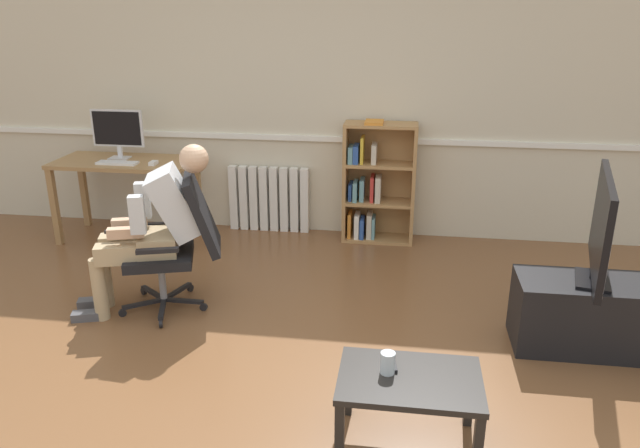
% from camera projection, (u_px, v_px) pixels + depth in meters
% --- Properties ---
extents(ground_plane, '(18.00, 18.00, 0.00)m').
position_uv_depth(ground_plane, '(274.00, 383.00, 3.56)').
color(ground_plane, brown).
extents(back_wall, '(12.00, 0.13, 2.70)m').
position_uv_depth(back_wall, '(332.00, 92.00, 5.57)').
color(back_wall, beige).
rests_on(back_wall, ground_plane).
extents(computer_desk, '(1.26, 0.61, 0.76)m').
position_uv_depth(computer_desk, '(125.00, 172.00, 5.59)').
color(computer_desk, '#9E7547').
rests_on(computer_desk, ground_plane).
extents(imac_monitor, '(0.49, 0.14, 0.45)m').
position_uv_depth(imac_monitor, '(117.00, 130.00, 5.55)').
color(imac_monitor, silver).
rests_on(imac_monitor, computer_desk).
extents(keyboard, '(0.37, 0.12, 0.02)m').
position_uv_depth(keyboard, '(117.00, 163.00, 5.42)').
color(keyboard, white).
rests_on(keyboard, computer_desk).
extents(computer_mouse, '(0.06, 0.10, 0.03)m').
position_uv_depth(computer_mouse, '(153.00, 163.00, 5.40)').
color(computer_mouse, white).
rests_on(computer_mouse, computer_desk).
extents(bookshelf, '(0.66, 0.29, 1.13)m').
position_uv_depth(bookshelf, '(375.00, 185.00, 5.60)').
color(bookshelf, '#AD7F4C').
rests_on(bookshelf, ground_plane).
extents(radiator, '(0.78, 0.08, 0.64)m').
position_uv_depth(radiator, '(269.00, 199.00, 5.90)').
color(radiator, white).
rests_on(radiator, ground_plane).
extents(office_chair, '(0.77, 0.65, 0.99)m').
position_uv_depth(office_chair, '(179.00, 240.00, 4.30)').
color(office_chair, black).
rests_on(office_chair, ground_plane).
extents(person_seated, '(1.02, 0.58, 1.21)m').
position_uv_depth(person_seated, '(153.00, 225.00, 4.23)').
color(person_seated, tan).
rests_on(person_seated, ground_plane).
extents(tv_stand, '(0.90, 0.43, 0.47)m').
position_uv_depth(tv_stand, '(586.00, 314.00, 3.87)').
color(tv_stand, black).
rests_on(tv_stand, ground_plane).
extents(tv_screen, '(0.27, 0.97, 0.67)m').
position_uv_depth(tv_screen, '(601.00, 228.00, 3.67)').
color(tv_screen, black).
rests_on(tv_screen, tv_stand).
extents(coffee_table, '(0.70, 0.47, 0.40)m').
position_uv_depth(coffee_table, '(409.00, 387.00, 2.95)').
color(coffee_table, black).
rests_on(coffee_table, ground_plane).
extents(drinking_glass, '(0.07, 0.07, 0.11)m').
position_uv_depth(drinking_glass, '(388.00, 363.00, 2.95)').
color(drinking_glass, silver).
rests_on(drinking_glass, coffee_table).
extents(spare_remote, '(0.06, 0.15, 0.02)m').
position_uv_depth(spare_remote, '(392.00, 363.00, 3.03)').
color(spare_remote, black).
rests_on(spare_remote, coffee_table).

